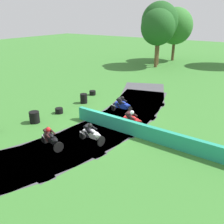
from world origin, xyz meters
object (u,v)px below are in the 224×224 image
object	(u,v)px
motorcycle_trailing_red	(132,120)
motorcycle_lead_black	(51,138)
motorcycle_fourth_blue	(122,105)
tire_stack_far	(84,98)
tire_stack_extra_a	(93,93)
tire_stack_mid_b	(59,111)
tire_stack_mid_a	(34,117)
motorcycle_chase_white	(92,133)

from	to	relation	value
motorcycle_trailing_red	motorcycle_lead_black	bearing A→B (deg)	-118.35
motorcycle_fourth_blue	motorcycle_lead_black	bearing A→B (deg)	-94.31
tire_stack_far	motorcycle_fourth_blue	bearing A→B (deg)	-1.82
motorcycle_lead_black	motorcycle_trailing_red	xyz separation A→B (m)	(2.51, 4.66, -0.00)
tire_stack_extra_a	tire_stack_mid_b	bearing A→B (deg)	-82.41
motorcycle_fourth_blue	tire_stack_extra_a	distance (m)	5.17
tire_stack_extra_a	motorcycle_lead_black	bearing A→B (deg)	-65.52
motorcycle_lead_black	motorcycle_fourth_blue	xyz separation A→B (m)	(0.51, 6.74, 0.00)
motorcycle_trailing_red	tire_stack_extra_a	distance (m)	7.94
motorcycle_trailing_red	tire_stack_mid_a	distance (m)	6.73
tire_stack_mid_a	tire_stack_mid_b	world-z (taller)	tire_stack_mid_a
tire_stack_mid_b	tire_stack_extra_a	distance (m)	5.03
motorcycle_fourth_blue	tire_stack_far	xyz separation A→B (m)	(-3.87, 0.12, -0.25)
tire_stack_mid_a	tire_stack_mid_b	size ratio (longest dim) A/B	1.37
motorcycle_lead_black	tire_stack_mid_a	distance (m)	4.05
tire_stack_mid_b	motorcycle_trailing_red	bearing A→B (deg)	6.01
motorcycle_chase_white	tire_stack_far	xyz separation A→B (m)	(-4.88, 5.15, -0.24)
tire_stack_extra_a	tire_stack_far	bearing A→B (deg)	-70.88
motorcycle_chase_white	motorcycle_trailing_red	xyz separation A→B (m)	(0.99, 2.95, 0.01)
motorcycle_lead_black	motorcycle_chase_white	world-z (taller)	motorcycle_lead_black
motorcycle_fourth_blue	tire_stack_mid_b	size ratio (longest dim) A/B	2.88
tire_stack_mid_b	motorcycle_fourth_blue	bearing A→B (deg)	34.39
motorcycle_chase_white	motorcycle_trailing_red	distance (m)	3.11
tire_stack_extra_a	motorcycle_fourth_blue	bearing A→B (deg)	-26.33
tire_stack_mid_a	motorcycle_trailing_red	bearing A→B (deg)	24.75
motorcycle_trailing_red	tire_stack_extra_a	world-z (taller)	motorcycle_trailing_red
tire_stack_mid_b	tire_stack_mid_a	bearing A→B (deg)	-94.01
motorcycle_fourth_blue	tire_stack_far	world-z (taller)	motorcycle_fourth_blue
motorcycle_chase_white	tire_stack_mid_b	world-z (taller)	motorcycle_chase_white
motorcycle_chase_white	motorcycle_trailing_red	world-z (taller)	motorcycle_trailing_red
tire_stack_far	motorcycle_chase_white	bearing A→B (deg)	-46.54
tire_stack_far	tire_stack_mid_b	bearing A→B (deg)	-91.71
motorcycle_fourth_blue	tire_stack_mid_b	distance (m)	4.81
motorcycle_lead_black	tire_stack_far	world-z (taller)	motorcycle_lead_black
motorcycle_fourth_blue	tire_stack_extra_a	bearing A→B (deg)	153.67
tire_stack_mid_a	tire_stack_extra_a	world-z (taller)	tire_stack_mid_a
tire_stack_extra_a	tire_stack_mid_a	bearing A→B (deg)	-85.93
motorcycle_chase_white	tire_stack_mid_a	distance (m)	5.13
tire_stack_far	motorcycle_trailing_red	bearing A→B (deg)	-20.54
tire_stack_mid_a	motorcycle_fourth_blue	bearing A→B (deg)	50.01
motorcycle_lead_black	motorcycle_fourth_blue	distance (m)	6.75
motorcycle_trailing_red	tire_stack_extra_a	size ratio (longest dim) A/B	2.91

